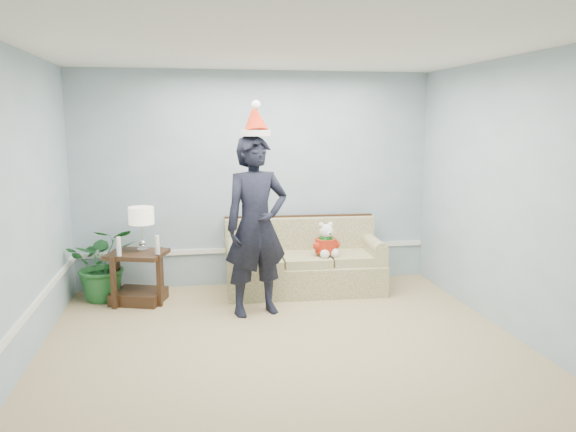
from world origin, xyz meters
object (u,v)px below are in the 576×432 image
Objects in this scene: sofa at (304,265)px; side_table at (138,283)px; houseplant at (104,263)px; man at (256,226)px; teddy_bear at (326,244)px; table_lamp at (141,217)px.

sofa reaches higher than side_table.
houseplant is 0.45× the size of man.
teddy_bear is at bearing -36.58° from sofa.
sofa is 2.00m from side_table.
table_lamp is (-1.93, -0.09, 0.67)m from sofa.
houseplant is at bearing -177.96° from sofa.
man is (1.25, -0.67, -0.02)m from table_lamp.
teddy_bear is (2.16, -0.10, -0.37)m from table_lamp.
man reaches higher than teddy_bear.
teddy_bear is at bearing -1.17° from side_table.
table_lamp is 2.19m from teddy_bear.
teddy_bear reaches higher than side_table.
table_lamp reaches higher than sofa.
man reaches higher than houseplant.
sofa reaches higher than teddy_bear.
houseplant is (-0.40, 0.18, 0.21)m from side_table.
side_table is at bearing -138.85° from table_lamp.
table_lamp is at bearing -174.39° from sofa.
side_table is 2.26m from teddy_bear.
sofa is at bearing 128.59° from teddy_bear.
side_table is at bearing 140.68° from man.
houseplant is 2.63m from teddy_bear.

